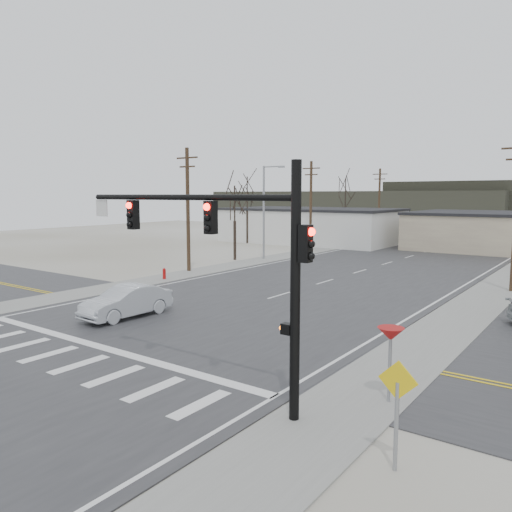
{
  "coord_description": "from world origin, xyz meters",
  "views": [
    {
      "loc": [
        16.72,
        -17.58,
        6.29
      ],
      "look_at": [
        -0.76,
        6.58,
        2.6
      ],
      "focal_mm": 35.0,
      "sensor_mm": 36.0,
      "label": 1
    }
  ],
  "objects_px": {
    "traffic_signal_mast": "(239,250)",
    "sedan_crossing": "(127,301)",
    "car_far_a": "(493,242)",
    "fire_hydrant": "(164,274)",
    "car_far_b": "(456,239)"
  },
  "relations": [
    {
      "from": "sedan_crossing",
      "to": "car_far_a",
      "type": "distance_m",
      "value": 46.63
    },
    {
      "from": "traffic_signal_mast",
      "to": "car_far_a",
      "type": "height_order",
      "value": "traffic_signal_mast"
    },
    {
      "from": "fire_hydrant",
      "to": "car_far_a",
      "type": "xyz_separation_m",
      "value": [
        15.54,
        36.63,
        0.41
      ]
    },
    {
      "from": "traffic_signal_mast",
      "to": "sedan_crossing",
      "type": "relative_size",
      "value": 1.83
    },
    {
      "from": "sedan_crossing",
      "to": "car_far_a",
      "type": "relative_size",
      "value": 0.87
    },
    {
      "from": "traffic_signal_mast",
      "to": "car_far_a",
      "type": "bearing_deg",
      "value": 92.87
    },
    {
      "from": "traffic_signal_mast",
      "to": "fire_hydrant",
      "type": "xyz_separation_m",
      "value": [
        -18.09,
        14.2,
        -4.22
      ]
    },
    {
      "from": "traffic_signal_mast",
      "to": "fire_hydrant",
      "type": "relative_size",
      "value": 10.29
    },
    {
      "from": "car_far_a",
      "to": "car_far_b",
      "type": "height_order",
      "value": "car_far_a"
    },
    {
      "from": "fire_hydrant",
      "to": "car_far_a",
      "type": "distance_m",
      "value": 39.79
    },
    {
      "from": "traffic_signal_mast",
      "to": "car_far_a",
      "type": "xyz_separation_m",
      "value": [
        -2.55,
        50.83,
        -3.81
      ]
    },
    {
      "from": "sedan_crossing",
      "to": "car_far_a",
      "type": "height_order",
      "value": "car_far_a"
    },
    {
      "from": "traffic_signal_mast",
      "to": "sedan_crossing",
      "type": "bearing_deg",
      "value": 155.93
    },
    {
      "from": "fire_hydrant",
      "to": "traffic_signal_mast",
      "type": "bearing_deg",
      "value": -38.13
    },
    {
      "from": "car_far_b",
      "to": "sedan_crossing",
      "type": "bearing_deg",
      "value": -71.52
    }
  ]
}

